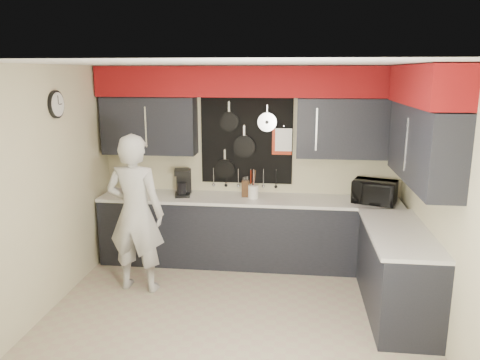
# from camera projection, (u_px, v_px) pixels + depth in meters

# --- Properties ---
(ground) EXTENTS (4.00, 4.00, 0.00)m
(ground) POSITION_uv_depth(u_px,v_px,m) (234.00, 318.00, 4.91)
(ground) COLOR tan
(ground) RESTS_ON ground
(back_wall_assembly) EXTENTS (4.00, 0.36, 2.60)m
(back_wall_assembly) POSITION_uv_depth(u_px,v_px,m) (250.00, 113.00, 6.00)
(back_wall_assembly) COLOR beige
(back_wall_assembly) RESTS_ON ground
(right_wall_assembly) EXTENTS (0.36, 3.50, 2.60)m
(right_wall_assembly) POSITION_uv_depth(u_px,v_px,m) (427.00, 133.00, 4.52)
(right_wall_assembly) COLOR beige
(right_wall_assembly) RESTS_ON ground
(left_wall_assembly) EXTENTS (0.05, 3.50, 2.60)m
(left_wall_assembly) POSITION_uv_depth(u_px,v_px,m) (44.00, 189.00, 4.85)
(left_wall_assembly) COLOR beige
(left_wall_assembly) RESTS_ON ground
(base_cabinets) EXTENTS (3.95, 2.20, 0.92)m
(base_cabinets) POSITION_uv_depth(u_px,v_px,m) (284.00, 241.00, 5.85)
(base_cabinets) COLOR black
(base_cabinets) RESTS_ON ground
(microwave) EXTENTS (0.60, 0.50, 0.29)m
(microwave) POSITION_uv_depth(u_px,v_px,m) (374.00, 192.00, 5.82)
(microwave) COLOR black
(microwave) RESTS_ON base_cabinets
(knife_block) EXTENTS (0.10, 0.10, 0.21)m
(knife_block) POSITION_uv_depth(u_px,v_px,m) (246.00, 189.00, 6.13)
(knife_block) COLOR #3B1D12
(knife_block) RESTS_ON base_cabinets
(utensil_crock) EXTENTS (0.13, 0.13, 0.17)m
(utensil_crock) POSITION_uv_depth(u_px,v_px,m) (253.00, 192.00, 6.05)
(utensil_crock) COLOR white
(utensil_crock) RESTS_ON base_cabinets
(coffee_maker) EXTENTS (0.24, 0.28, 0.36)m
(coffee_maker) POSITION_uv_depth(u_px,v_px,m) (183.00, 182.00, 6.17)
(coffee_maker) COLOR black
(coffee_maker) RESTS_ON base_cabinets
(person) EXTENTS (0.72, 0.51, 1.86)m
(person) POSITION_uv_depth(u_px,v_px,m) (136.00, 214.00, 5.38)
(person) COLOR beige
(person) RESTS_ON ground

